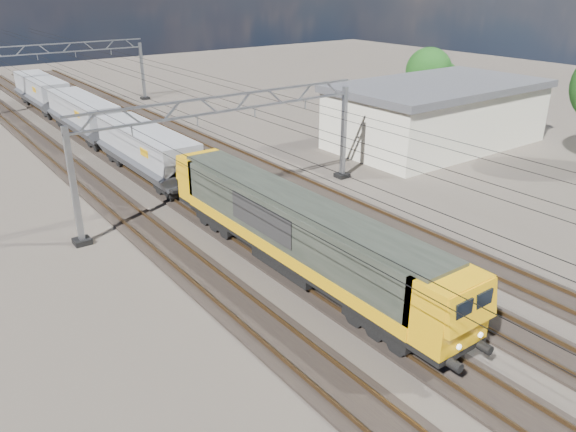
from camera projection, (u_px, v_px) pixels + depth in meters
ground at (266, 226)px, 33.13m from camera, size 160.00×160.00×0.00m
track_outer_west at (173, 252)px, 29.83m from camera, size 2.60×140.00×0.30m
track_loco at (237, 233)px, 32.01m from camera, size 2.60×140.00×0.30m
track_inner_east at (293, 217)px, 34.19m from camera, size 2.60×140.00×0.30m
track_outer_east at (342, 203)px, 36.37m from camera, size 2.60×140.00×0.30m
catenary_gantry_mid at (228, 147)px, 34.57m from camera, size 19.90×0.90×7.11m
catenary_gantry_far at (60, 74)px, 61.29m from camera, size 19.90×0.90×7.11m
overhead_wires at (196, 106)px, 36.82m from camera, size 12.03×140.00×0.53m
locomotive at (295, 229)px, 27.02m from camera, size 2.76×21.10×3.62m
hopper_wagon_lead at (147, 149)px, 40.19m from camera, size 3.38×13.00×3.25m
hopper_wagon_mid at (83, 114)px, 50.73m from camera, size 3.38×13.00×3.25m
hopper_wagon_third at (42, 90)px, 61.27m from camera, size 3.38×13.00×3.25m
industrial_shed at (436, 114)px, 48.52m from camera, size 18.60×10.60×5.40m
tree_far at (432, 73)px, 58.14m from camera, size 5.24×4.84×7.08m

